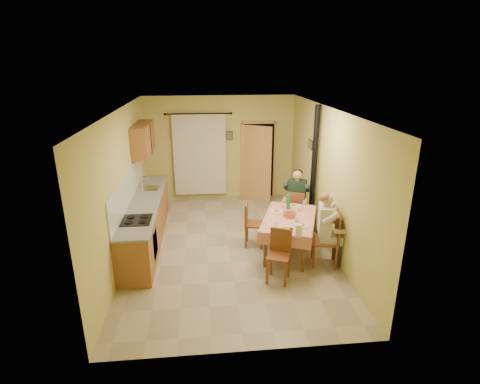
{
  "coord_description": "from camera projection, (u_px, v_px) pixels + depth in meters",
  "views": [
    {
      "loc": [
        -0.47,
        -6.95,
        3.63
      ],
      "look_at": [
        0.25,
        0.1,
        1.15
      ],
      "focal_mm": 28.0,
      "sensor_mm": 36.0,
      "label": 1
    }
  ],
  "objects": [
    {
      "name": "picture_right",
      "position": [
        310.0,
        144.0,
        8.48
      ],
      "size": [
        0.03,
        0.31,
        0.21
      ],
      "primitive_type": "cube",
      "color": "brown",
      "rests_on": "room_shell"
    },
    {
      "name": "kitchen_run",
      "position": [
        146.0,
        221.0,
        7.83
      ],
      "size": [
        0.64,
        3.64,
        1.56
      ],
      "color": "#92592D",
      "rests_on": "ground"
    },
    {
      "name": "floor",
      "position": [
        229.0,
        246.0,
        7.77
      ],
      "size": [
        4.0,
        6.0,
        0.01
      ],
      "primitive_type": "cube",
      "color": "tan",
      "rests_on": "ground"
    },
    {
      "name": "man_right",
      "position": [
        327.0,
        221.0,
        6.81
      ],
      "size": [
        0.54,
        0.63,
        1.39
      ],
      "rotation": [
        0.0,
        0.0,
        1.36
      ],
      "color": "beige",
      "rests_on": "chair_right"
    },
    {
      "name": "tableware",
      "position": [
        291.0,
        217.0,
        7.16
      ],
      "size": [
        0.68,
        1.61,
        0.33
      ],
      "color": "white",
      "rests_on": "dining_table"
    },
    {
      "name": "chair_left",
      "position": [
        254.0,
        232.0,
        7.73
      ],
      "size": [
        0.44,
        0.44,
        0.93
      ],
      "rotation": [
        0.0,
        0.0,
        -1.77
      ],
      "color": "brown",
      "rests_on": "ground"
    },
    {
      "name": "man_far",
      "position": [
        296.0,
        193.0,
        8.24
      ],
      "size": [
        0.65,
        0.6,
        1.39
      ],
      "rotation": [
        0.0,
        0.0,
        -0.4
      ],
      "color": "#192D23",
      "rests_on": "chair_far"
    },
    {
      "name": "stove_flue",
      "position": [
        313.0,
        187.0,
        8.18
      ],
      "size": [
        0.24,
        0.24,
        2.8
      ],
      "color": "black",
      "rests_on": "ground"
    },
    {
      "name": "chair_far",
      "position": [
        295.0,
        218.0,
        8.42
      ],
      "size": [
        0.52,
        0.52,
        0.96
      ],
      "rotation": [
        0.0,
        0.0,
        -0.4
      ],
      "color": "brown",
      "rests_on": "ground"
    },
    {
      "name": "dining_table",
      "position": [
        289.0,
        235.0,
        7.4
      ],
      "size": [
        1.44,
        1.82,
        0.76
      ],
      "rotation": [
        0.0,
        0.0,
        -0.34
      ],
      "color": "#DB8678",
      "rests_on": "ground"
    },
    {
      "name": "doorway",
      "position": [
        258.0,
        161.0,
        10.21
      ],
      "size": [
        0.96,
        0.49,
        2.15
      ],
      "color": "black",
      "rests_on": "ground"
    },
    {
      "name": "room_shell",
      "position": [
        228.0,
        161.0,
        7.17
      ],
      "size": [
        4.04,
        6.04,
        2.82
      ],
      "color": "#CFC96A",
      "rests_on": "ground"
    },
    {
      "name": "chair_near",
      "position": [
        278.0,
        266.0,
        6.48
      ],
      "size": [
        0.49,
        0.49,
        0.93
      ],
      "rotation": [
        0.0,
        0.0,
        2.74
      ],
      "color": "brown",
      "rests_on": "ground"
    },
    {
      "name": "curtain",
      "position": [
        200.0,
        155.0,
        10.03
      ],
      "size": [
        1.7,
        0.07,
        2.22
      ],
      "color": "black",
      "rests_on": "ground"
    },
    {
      "name": "upper_cabinets",
      "position": [
        143.0,
        139.0,
        8.55
      ],
      "size": [
        0.35,
        1.4,
        0.7
      ],
      "primitive_type": "cube",
      "color": "#92592D",
      "rests_on": "room_shell"
    },
    {
      "name": "chair_right",
      "position": [
        325.0,
        250.0,
        7.0
      ],
      "size": [
        0.55,
        0.55,
        1.03
      ],
      "rotation": [
        0.0,
        0.0,
        1.36
      ],
      "color": "brown",
      "rests_on": "ground"
    },
    {
      "name": "picture_back",
      "position": [
        229.0,
        136.0,
        10.01
      ],
      "size": [
        0.19,
        0.03,
        0.23
      ],
      "primitive_type": "cube",
      "color": "black",
      "rests_on": "room_shell"
    }
  ]
}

